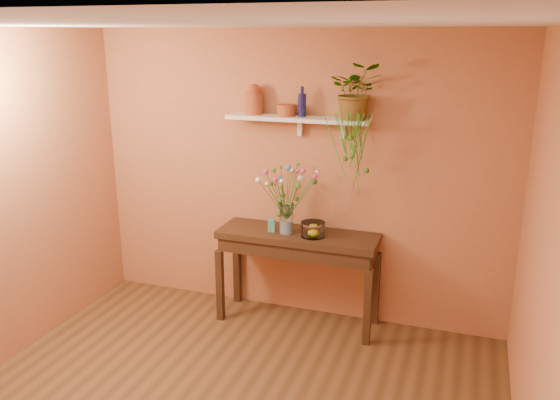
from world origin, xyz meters
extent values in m
plane|color=silver|center=(0.00, 0.00, 2.70)|extent=(4.00, 4.00, 0.00)
cube|color=#AC7246|center=(0.00, 2.00, 1.35)|extent=(4.00, 0.04, 2.70)
cube|color=#AC7246|center=(2.00, 0.00, 1.35)|extent=(0.04, 4.00, 2.70)
cube|color=#3E2614|center=(0.11, 1.74, 0.86)|extent=(1.47, 0.47, 0.06)
cube|color=#3E2614|center=(0.11, 1.74, 0.77)|extent=(1.42, 0.44, 0.13)
cube|color=#3E2614|center=(-0.60, 1.54, 0.35)|extent=(0.06, 0.06, 0.71)
cube|color=#3E2614|center=(0.81, 1.54, 0.35)|extent=(0.06, 0.06, 0.71)
cube|color=#3E2614|center=(-0.60, 1.95, 0.35)|extent=(0.06, 0.06, 0.71)
cube|color=#3E2614|center=(0.81, 1.95, 0.35)|extent=(0.06, 0.06, 0.71)
cube|color=white|center=(0.05, 1.87, 1.92)|extent=(1.30, 0.24, 0.04)
cube|color=white|center=(0.05, 1.97, 1.83)|extent=(0.04, 0.05, 0.15)
cube|color=white|center=(0.45, 1.97, 1.83)|extent=(0.04, 0.05, 0.15)
cylinder|color=#994220|center=(-0.37, 1.90, 2.04)|extent=(0.21, 0.21, 0.20)
sphere|color=#994220|center=(-0.37, 1.90, 2.15)|extent=(0.13, 0.13, 0.13)
cylinder|color=#994220|center=(-0.06, 1.89, 1.99)|extent=(0.21, 0.21, 0.10)
cylinder|color=#141446|center=(0.09, 1.89, 2.04)|extent=(0.08, 0.08, 0.20)
cylinder|color=#141446|center=(0.09, 1.89, 2.17)|extent=(0.03, 0.03, 0.06)
imported|color=#306218|center=(0.57, 1.87, 2.18)|extent=(0.50, 0.46, 0.48)
cylinder|color=#306218|center=(0.63, 1.66, 1.74)|extent=(0.02, 0.27, 0.56)
cylinder|color=green|center=(0.49, 1.69, 1.84)|extent=(0.08, 0.13, 0.36)
cylinder|color=green|center=(0.61, 1.68, 1.65)|extent=(0.11, 0.18, 0.73)
cylinder|color=#306218|center=(0.64, 1.73, 1.78)|extent=(0.16, 0.05, 0.48)
cylinder|color=green|center=(0.61, 1.71, 1.80)|extent=(0.08, 0.08, 0.45)
cylinder|color=green|center=(0.60, 1.70, 1.85)|extent=(0.10, 0.11, 0.35)
cylinder|color=#306218|center=(0.65, 1.72, 1.86)|extent=(0.02, 0.12, 0.31)
cylinder|color=green|center=(0.52, 1.72, 1.85)|extent=(0.12, 0.07, 0.33)
cylinder|color=green|center=(0.60, 1.73, 1.65)|extent=(0.14, 0.06, 0.75)
cylinder|color=#306218|center=(0.64, 1.77, 1.82)|extent=(0.05, 0.07, 0.41)
cylinder|color=green|center=(0.63, 1.73, 1.83)|extent=(0.09, 0.05, 0.38)
cylinder|color=green|center=(0.42, 1.76, 1.72)|extent=(0.22, 0.05, 0.59)
cylinder|color=#306218|center=(0.62, 1.72, 1.86)|extent=(0.08, 0.11, 0.33)
cylinder|color=green|center=(0.58, 1.75, 1.83)|extent=(0.05, 0.13, 0.37)
cylinder|color=green|center=(0.69, 1.72, 1.80)|extent=(0.15, 0.16, 0.44)
cylinder|color=#306218|center=(0.67, 1.76, 1.68)|extent=(0.16, 0.07, 0.67)
cylinder|color=green|center=(0.50, 1.68, 1.84)|extent=(0.05, 0.18, 0.35)
cylinder|color=green|center=(0.51, 1.75, 1.83)|extent=(0.05, 0.07, 0.39)
sphere|color=#306218|center=(0.72, 1.70, 1.54)|extent=(0.05, 0.05, 0.05)
sphere|color=#306218|center=(0.57, 1.71, 1.81)|extent=(0.05, 0.05, 0.05)
sphere|color=#306218|center=(0.58, 1.74, 1.64)|extent=(0.05, 0.05, 0.05)
sphere|color=#306218|center=(0.52, 1.75, 1.61)|extent=(0.05, 0.05, 0.05)
cylinder|color=white|center=(0.01, 1.70, 1.02)|extent=(0.12, 0.12, 0.25)
cylinder|color=silver|center=(0.01, 1.70, 0.96)|extent=(0.11, 0.11, 0.12)
cylinder|color=#386B28|center=(0.01, 1.62, 1.21)|extent=(0.01, 0.16, 0.35)
sphere|color=#549037|center=(0.02, 1.54, 1.39)|extent=(0.03, 0.03, 0.03)
cylinder|color=#386B28|center=(0.02, 1.61, 1.23)|extent=(0.02, 0.18, 0.40)
sphere|color=white|center=(0.03, 1.52, 1.43)|extent=(0.04, 0.04, 0.04)
cylinder|color=#386B28|center=(0.04, 1.64, 1.29)|extent=(0.06, 0.12, 0.50)
sphere|color=#4470AB|center=(0.06, 1.59, 1.54)|extent=(0.05, 0.05, 0.05)
cylinder|color=#386B28|center=(0.08, 1.64, 1.21)|extent=(0.14, 0.11, 0.35)
sphere|color=#549037|center=(0.15, 1.59, 1.38)|extent=(0.05, 0.05, 0.05)
cylinder|color=#386B28|center=(0.10, 1.67, 1.27)|extent=(0.18, 0.07, 0.47)
sphere|color=#E8337F|center=(0.18, 1.64, 1.51)|extent=(0.04, 0.04, 0.04)
cylinder|color=#386B28|center=(0.14, 1.70, 1.24)|extent=(0.27, 0.01, 0.41)
sphere|color=#E8337F|center=(0.27, 1.70, 1.45)|extent=(0.05, 0.05, 0.05)
cylinder|color=#386B28|center=(0.13, 1.73, 1.21)|extent=(0.24, 0.08, 0.35)
sphere|color=#306218|center=(0.25, 1.77, 1.38)|extent=(0.05, 0.05, 0.05)
cylinder|color=#386B28|center=(0.05, 1.73, 1.25)|extent=(0.08, 0.08, 0.43)
sphere|color=#E8337F|center=(0.08, 1.77, 1.47)|extent=(0.03, 0.03, 0.03)
cylinder|color=#386B28|center=(0.13, 1.78, 1.24)|extent=(0.23, 0.18, 0.42)
sphere|color=white|center=(0.24, 1.86, 1.45)|extent=(0.04, 0.04, 0.04)
cylinder|color=#386B28|center=(0.06, 1.77, 1.21)|extent=(0.09, 0.16, 0.35)
sphere|color=white|center=(0.10, 1.85, 1.38)|extent=(0.06, 0.06, 0.06)
cylinder|color=#386B28|center=(0.03, 1.79, 1.27)|extent=(0.05, 0.20, 0.47)
sphere|color=#549037|center=(0.06, 1.89, 1.50)|extent=(0.04, 0.04, 0.04)
cylinder|color=#386B28|center=(-0.01, 1.83, 1.23)|extent=(0.04, 0.28, 0.39)
sphere|color=white|center=(-0.03, 1.97, 1.42)|extent=(0.04, 0.04, 0.04)
cylinder|color=#386B28|center=(-0.05, 1.78, 1.20)|extent=(0.12, 0.18, 0.32)
sphere|color=#4470AB|center=(-0.11, 1.87, 1.35)|extent=(0.05, 0.05, 0.05)
cylinder|color=#386B28|center=(-0.08, 1.78, 1.24)|extent=(0.18, 0.17, 0.41)
sphere|color=#549037|center=(-0.17, 1.86, 1.44)|extent=(0.04, 0.04, 0.04)
cylinder|color=#386B28|center=(-0.07, 1.75, 1.17)|extent=(0.16, 0.13, 0.28)
sphere|color=#E8337F|center=(-0.15, 1.81, 1.31)|extent=(0.03, 0.03, 0.03)
cylinder|color=#386B28|center=(-0.04, 1.71, 1.21)|extent=(0.12, 0.03, 0.35)
sphere|color=#E8337F|center=(-0.10, 1.72, 1.39)|extent=(0.05, 0.05, 0.05)
cylinder|color=#386B28|center=(-0.06, 1.70, 1.19)|extent=(0.16, 0.02, 0.31)
sphere|color=#306218|center=(-0.14, 1.71, 1.34)|extent=(0.04, 0.04, 0.04)
cylinder|color=#386B28|center=(-0.08, 1.68, 1.25)|extent=(0.19, 0.04, 0.43)
sphere|color=#E8337F|center=(-0.17, 1.66, 1.46)|extent=(0.05, 0.05, 0.05)
cylinder|color=#386B28|center=(-0.10, 1.64, 1.22)|extent=(0.23, 0.12, 0.37)
sphere|color=white|center=(-0.22, 1.59, 1.40)|extent=(0.05, 0.05, 0.05)
cylinder|color=#386B28|center=(-0.05, 1.61, 1.21)|extent=(0.13, 0.17, 0.36)
sphere|color=white|center=(-0.12, 1.53, 1.39)|extent=(0.03, 0.03, 0.03)
cylinder|color=#386B28|center=(0.00, 1.65, 1.29)|extent=(0.03, 0.10, 0.50)
sphere|color=#549037|center=(-0.01, 1.60, 1.53)|extent=(0.03, 0.03, 0.03)
sphere|color=#306218|center=(-0.05, 1.80, 1.22)|extent=(0.05, 0.05, 0.05)
sphere|color=#306218|center=(-0.04, 1.66, 1.20)|extent=(0.05, 0.05, 0.05)
sphere|color=#306218|center=(-0.03, 1.59, 1.10)|extent=(0.05, 0.05, 0.05)
sphere|color=#306218|center=(0.10, 1.73, 1.22)|extent=(0.05, 0.05, 0.05)
sphere|color=#306218|center=(0.01, 1.85, 1.12)|extent=(0.05, 0.05, 0.05)
sphere|color=#306218|center=(-0.06, 1.71, 1.16)|extent=(0.05, 0.05, 0.05)
cylinder|color=white|center=(0.26, 1.70, 0.96)|extent=(0.22, 0.22, 0.13)
cylinder|color=white|center=(0.26, 1.70, 0.90)|extent=(0.22, 0.22, 0.01)
sphere|color=#FFF313|center=(0.27, 1.69, 0.94)|extent=(0.07, 0.07, 0.07)
cube|color=teal|center=(-0.13, 1.69, 0.96)|extent=(0.07, 0.06, 0.12)
camera|label=1|loc=(1.56, -2.97, 2.65)|focal=36.60mm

